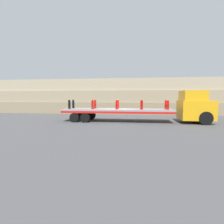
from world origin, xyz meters
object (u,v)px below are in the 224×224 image
fire_hydrant_black_far_0 (73,104)px  fire_hydrant_red_near_4 (168,105)px  truck_cab (196,107)px  fire_hydrant_red_far_1 (95,104)px  fire_hydrant_red_far_4 (166,105)px  fire_hydrant_red_near_1 (93,105)px  fire_hydrant_red_far_3 (141,104)px  fire_hydrant_red_near_2 (117,105)px  fire_hydrant_red_far_2 (118,104)px  flatbed_trailer (111,111)px  fire_hydrant_red_near_3 (142,105)px  fire_hydrant_black_near_0 (69,104)px

fire_hydrant_black_far_0 → fire_hydrant_red_near_4: 9.23m
truck_cab → fire_hydrant_red_far_1: 9.45m
fire_hydrant_black_far_0 → truck_cab: bearing=-2.6°
fire_hydrant_red_near_4 → fire_hydrant_red_far_4: same height
fire_hydrant_red_near_1 → fire_hydrant_red_far_3: bearing=13.1°
fire_hydrant_black_far_0 → fire_hydrant_red_far_3: bearing=0.0°
fire_hydrant_red_near_2 → fire_hydrant_red_far_2: bearing=90.0°
truck_cab → flatbed_trailer: bearing=180.0°
fire_hydrant_red_far_1 → flatbed_trailer: bearing=-17.7°
fire_hydrant_red_near_4 → fire_hydrant_red_far_2: bearing=166.9°
flatbed_trailer → fire_hydrant_red_near_1: (-1.67, -0.53, 0.64)m
fire_hydrant_red_near_3 → fire_hydrant_red_far_3: (0.00, 1.07, 0.00)m
fire_hydrant_red_far_3 → fire_hydrant_red_near_4: bearing=-25.0°
fire_hydrant_red_near_1 → fire_hydrant_red_far_1: same height
fire_hydrant_red_far_3 → truck_cab: bearing=-6.3°
fire_hydrant_red_near_2 → fire_hydrant_red_far_2: size_ratio=1.00×
flatbed_trailer → fire_hydrant_red_near_2: fire_hydrant_red_near_2 is taller
fire_hydrant_red_near_1 → fire_hydrant_red_near_2: 2.29m
truck_cab → fire_hydrant_red_far_3: bearing=173.7°
fire_hydrant_red_far_1 → fire_hydrant_red_far_2: size_ratio=1.00×
fire_hydrant_black_far_0 → fire_hydrant_red_far_4: bearing=0.0°
fire_hydrant_red_near_2 → fire_hydrant_red_near_3: same height
fire_hydrant_red_near_3 → fire_hydrant_red_far_3: 1.07m
flatbed_trailer → fire_hydrant_red_far_2: (0.62, 0.53, 0.64)m
fire_hydrant_red_near_1 → fire_hydrant_red_near_3: 4.58m
fire_hydrant_red_far_1 → fire_hydrant_red_near_4: 6.96m
fire_hydrant_red_near_1 → fire_hydrant_red_near_2: same height
fire_hydrant_black_near_0 → fire_hydrant_red_near_3: same height
flatbed_trailer → fire_hydrant_red_far_3: (2.91, 0.53, 0.64)m
fire_hydrant_red_near_3 → flatbed_trailer: bearing=169.6°
fire_hydrant_red_far_1 → fire_hydrant_red_far_3: size_ratio=1.00×
fire_hydrant_red_near_4 → fire_hydrant_red_far_4: 1.07m
flatbed_trailer → fire_hydrant_red_far_1: bearing=162.3°
fire_hydrant_red_far_1 → fire_hydrant_red_far_4: same height
fire_hydrant_red_far_3 → fire_hydrant_red_far_4: 2.29m
flatbed_trailer → fire_hydrant_red_far_4: 5.27m
truck_cab → fire_hydrant_red_far_4: (-2.56, 0.53, 0.17)m
flatbed_trailer → fire_hydrant_red_far_3: 3.03m
fire_hydrant_black_near_0 → fire_hydrant_red_far_4: 9.23m
fire_hydrant_red_far_2 → fire_hydrant_red_near_4: bearing=-13.1°
truck_cab → fire_hydrant_red_far_2: size_ratio=3.35×
fire_hydrant_black_far_0 → fire_hydrant_red_near_4: (9.17, -1.07, 0.00)m
flatbed_trailer → fire_hydrant_red_far_4: fire_hydrant_red_far_4 is taller
fire_hydrant_red_near_1 → fire_hydrant_red_far_4: size_ratio=1.00×
fire_hydrant_red_far_1 → fire_hydrant_red_far_4: (6.88, 0.00, 0.00)m
truck_cab → fire_hydrant_red_near_4: size_ratio=3.35×
truck_cab → fire_hydrant_black_far_0: bearing=177.4°
fire_hydrant_red_far_2 → fire_hydrant_red_near_3: same height
fire_hydrant_black_far_0 → fire_hydrant_red_far_3: size_ratio=1.00×
truck_cab → fire_hydrant_red_near_3: size_ratio=3.35×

